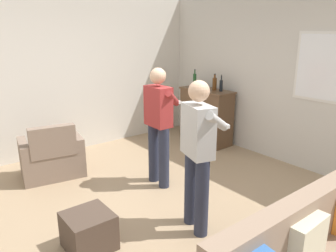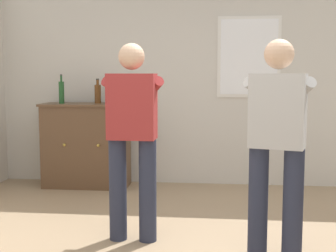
{
  "view_description": "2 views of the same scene",
  "coord_description": "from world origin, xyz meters",
  "px_view_note": "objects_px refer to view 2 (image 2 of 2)",
  "views": [
    {
      "loc": [
        3.02,
        -2.16,
        2.16
      ],
      "look_at": [
        -0.32,
        0.49,
        0.9
      ],
      "focal_mm": 35.0,
      "sensor_mm": 36.0,
      "label": 1
    },
    {
      "loc": [
        0.22,
        -3.41,
        1.43
      ],
      "look_at": [
        -0.18,
        0.4,
        1.0
      ],
      "focal_mm": 50.0,
      "sensor_mm": 36.0,
      "label": 2
    }
  ],
  "objects_px": {
    "sideboard_cabinet": "(86,145)",
    "person_standing_right": "(277,140)",
    "bottle_spirits_clear": "(61,92)",
    "person_standing_left": "(133,132)",
    "bottle_liquor_amber": "(98,93)",
    "bottle_wine_green": "(111,94)"
  },
  "relations": [
    {
      "from": "bottle_spirits_clear",
      "to": "sideboard_cabinet",
      "type": "bearing_deg",
      "value": 11.14
    },
    {
      "from": "sideboard_cabinet",
      "to": "bottle_wine_green",
      "type": "bearing_deg",
      "value": 9.17
    },
    {
      "from": "bottle_wine_green",
      "to": "bottle_spirits_clear",
      "type": "distance_m",
      "value": 0.61
    },
    {
      "from": "sideboard_cabinet",
      "to": "person_standing_right",
      "type": "height_order",
      "value": "person_standing_right"
    },
    {
      "from": "sideboard_cabinet",
      "to": "bottle_spirits_clear",
      "type": "height_order",
      "value": "bottle_spirits_clear"
    },
    {
      "from": "person_standing_right",
      "to": "bottle_liquor_amber",
      "type": "bearing_deg",
      "value": 130.84
    },
    {
      "from": "bottle_spirits_clear",
      "to": "person_standing_left",
      "type": "bearing_deg",
      "value": -55.78
    },
    {
      "from": "sideboard_cabinet",
      "to": "bottle_spirits_clear",
      "type": "relative_size",
      "value": 3.02
    },
    {
      "from": "sideboard_cabinet",
      "to": "person_standing_right",
      "type": "relative_size",
      "value": 0.65
    },
    {
      "from": "bottle_wine_green",
      "to": "person_standing_left",
      "type": "distance_m",
      "value": 2.01
    },
    {
      "from": "bottle_spirits_clear",
      "to": "bottle_liquor_amber",
      "type": "bearing_deg",
      "value": 14.5
    },
    {
      "from": "person_standing_right",
      "to": "person_standing_left",
      "type": "bearing_deg",
      "value": 163.36
    },
    {
      "from": "person_standing_right",
      "to": "bottle_wine_green",
      "type": "bearing_deg",
      "value": 128.27
    },
    {
      "from": "sideboard_cabinet",
      "to": "bottle_wine_green",
      "type": "distance_m",
      "value": 0.72
    },
    {
      "from": "bottle_wine_green",
      "to": "person_standing_right",
      "type": "bearing_deg",
      "value": -51.73
    },
    {
      "from": "sideboard_cabinet",
      "to": "bottle_liquor_amber",
      "type": "height_order",
      "value": "bottle_liquor_amber"
    },
    {
      "from": "bottle_liquor_amber",
      "to": "person_standing_right",
      "type": "distance_m",
      "value": 2.98
    },
    {
      "from": "bottle_wine_green",
      "to": "bottle_spirits_clear",
      "type": "relative_size",
      "value": 0.85
    },
    {
      "from": "bottle_wine_green",
      "to": "bottle_spirits_clear",
      "type": "height_order",
      "value": "bottle_spirits_clear"
    },
    {
      "from": "sideboard_cabinet",
      "to": "person_standing_left",
      "type": "xyz_separation_m",
      "value": [
        0.93,
        -1.85,
        0.41
      ]
    },
    {
      "from": "bottle_liquor_amber",
      "to": "bottle_spirits_clear",
      "type": "bearing_deg",
      "value": -165.5
    },
    {
      "from": "bottle_spirits_clear",
      "to": "person_standing_right",
      "type": "bearing_deg",
      "value": -41.96
    }
  ]
}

